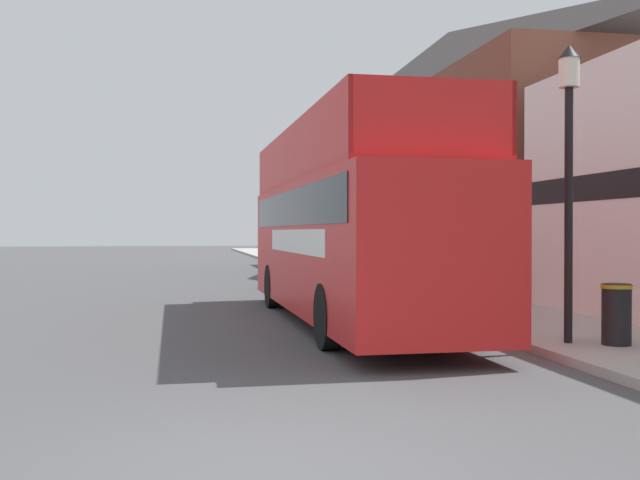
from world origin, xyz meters
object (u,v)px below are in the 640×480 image
Objects in this scene: tour_bus at (346,234)px; litter_bin at (616,312)px; lamp_post_nearest at (569,137)px; lamp_post_second at (390,168)px; parked_car_ahead_of_bus at (310,269)px.

litter_bin is (3.23, -4.60, -1.20)m from tour_bus.
lamp_post_second is (-0.17, 9.49, 0.31)m from lamp_post_nearest.
lamp_post_nearest is (1.82, -13.21, 2.72)m from parked_car_ahead_of_bus.
lamp_post_second is at bearing 64.40° from tour_bus.
lamp_post_nearest is 4.96× the size of litter_bin.
parked_car_ahead_of_bus is at bearing 100.19° from litter_bin.
lamp_post_second reaches higher than tour_bus.
parked_car_ahead_of_bus is 13.61m from lamp_post_nearest.
tour_bus reaches higher than parked_car_ahead_of_bus.
lamp_post_nearest is (2.62, -4.26, 1.53)m from tour_bus.
lamp_post_second is at bearing -66.35° from parked_car_ahead_of_bus.
tour_bus is at bearing -95.37° from parked_car_ahead_of_bus.
parked_car_ahead_of_bus is 5.07m from lamp_post_second.
litter_bin is at bearing -29.20° from lamp_post_nearest.
tour_bus is 2.39× the size of lamp_post_nearest.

